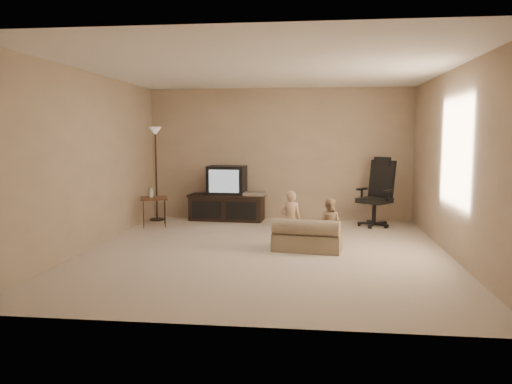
# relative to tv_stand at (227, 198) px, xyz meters

# --- Properties ---
(floor) EXTENTS (5.50, 5.50, 0.00)m
(floor) POSITION_rel_tv_stand_xyz_m (0.97, -2.49, -0.43)
(floor) COLOR beige
(floor) RESTS_ON ground
(room_shell) EXTENTS (5.50, 5.50, 5.50)m
(room_shell) POSITION_rel_tv_stand_xyz_m (0.97, -2.49, 1.09)
(room_shell) COLOR white
(room_shell) RESTS_ON floor
(tv_stand) EXTENTS (1.47, 0.62, 1.04)m
(tv_stand) POSITION_rel_tv_stand_xyz_m (0.00, 0.00, 0.00)
(tv_stand) COLOR black
(tv_stand) RESTS_ON floor
(office_chair) EXTENTS (0.79, 0.79, 1.23)m
(office_chair) POSITION_rel_tv_stand_xyz_m (2.75, -0.30, 0.01)
(office_chair) COLOR black
(office_chair) RESTS_ON floor
(side_table) EXTENTS (0.59, 0.59, 0.70)m
(side_table) POSITION_rel_tv_stand_xyz_m (-1.19, -0.78, 0.07)
(side_table) COLOR brown
(side_table) RESTS_ON floor
(floor_lamp) EXTENTS (0.27, 0.27, 1.77)m
(floor_lamp) POSITION_rel_tv_stand_xyz_m (-1.33, -0.16, 0.86)
(floor_lamp) COLOR black
(floor_lamp) RESTS_ON floor
(child_sofa) EXTENTS (1.01, 0.67, 0.46)m
(child_sofa) POSITION_rel_tv_stand_xyz_m (1.55, -2.37, -0.24)
(child_sofa) COLOR gray
(child_sofa) RESTS_ON floor
(toddler_left) EXTENTS (0.33, 0.26, 0.84)m
(toddler_left) POSITION_rel_tv_stand_xyz_m (1.31, -2.29, -0.01)
(toddler_left) COLOR #D3AB84
(toddler_left) RESTS_ON floor
(toddler_right) EXTENTS (0.39, 0.28, 0.73)m
(toddler_right) POSITION_rel_tv_stand_xyz_m (1.85, -2.22, -0.07)
(toddler_right) COLOR #D3AB84
(toddler_right) RESTS_ON floor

